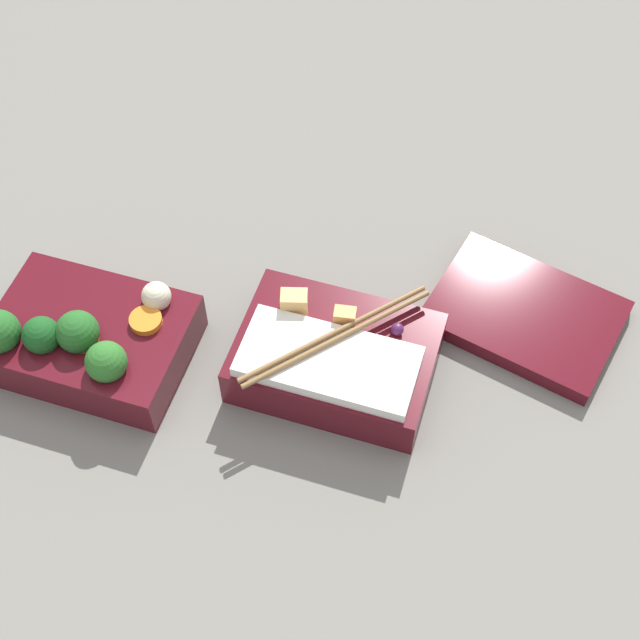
{
  "coord_description": "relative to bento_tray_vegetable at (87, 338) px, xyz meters",
  "views": [
    {
      "loc": [
        0.24,
        -0.41,
        0.72
      ],
      "look_at": [
        0.1,
        0.05,
        0.05
      ],
      "focal_mm": 50.0,
      "sensor_mm": 36.0,
      "label": 1
    }
  ],
  "objects": [
    {
      "name": "bento_tray_rice",
      "position": [
        0.23,
        0.05,
        -0.0
      ],
      "size": [
        0.18,
        0.16,
        0.07
      ],
      "color": "#510F19",
      "rests_on": "ground_plane"
    },
    {
      "name": "bento_tray_vegetable",
      "position": [
        0.0,
        0.0,
        0.0
      ],
      "size": [
        0.18,
        0.13,
        0.08
      ],
      "color": "#510F19",
      "rests_on": "ground_plane"
    },
    {
      "name": "ground_plane",
      "position": [
        0.11,
        0.03,
        -0.03
      ],
      "size": [
        3.0,
        3.0,
        0.0
      ],
      "primitive_type": "plane",
      "color": "slate"
    },
    {
      "name": "bento_lid",
      "position": [
        0.39,
        0.17,
        -0.02
      ],
      "size": [
        0.2,
        0.16,
        0.02
      ],
      "primitive_type": "cube",
      "rotation": [
        0.0,
        0.0,
        -0.23
      ],
      "color": "#510F19",
      "rests_on": "ground_plane"
    }
  ]
}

